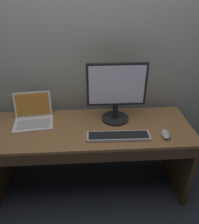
# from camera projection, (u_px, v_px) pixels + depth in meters

# --- Properties ---
(ground_plane) EXTENTS (14.00, 14.00, 0.00)m
(ground_plane) POSITION_uv_depth(u_px,v_px,m) (90.00, 187.00, 2.11)
(ground_plane) COLOR #2D333D
(back_wall) EXTENTS (4.18, 0.04, 2.90)m
(back_wall) POSITION_uv_depth(u_px,v_px,m) (85.00, 24.00, 1.68)
(back_wall) COLOR #9EA093
(back_wall) RESTS_ON ground
(desk) EXTENTS (1.70, 0.58, 0.71)m
(desk) POSITION_uv_depth(u_px,v_px,m) (89.00, 148.00, 1.83)
(desk) COLOR olive
(desk) RESTS_ON ground
(laptop_white) EXTENTS (0.34, 0.31, 0.23)m
(laptop_white) POSITION_uv_depth(u_px,v_px,m) (33.00, 116.00, 1.79)
(laptop_white) COLOR white
(laptop_white) RESTS_ON desk
(external_monitor) EXTENTS (0.48, 0.23, 0.50)m
(external_monitor) POSITION_uv_depth(u_px,v_px,m) (116.00, 93.00, 1.71)
(external_monitor) COLOR black
(external_monitor) RESTS_ON desk
(wired_keyboard) EXTENTS (0.48, 0.13, 0.02)m
(wired_keyboard) POSITION_uv_depth(u_px,v_px,m) (118.00, 136.00, 1.62)
(wired_keyboard) COLOR #BCBCC1
(wired_keyboard) RESTS_ON desk
(computer_mouse) EXTENTS (0.08, 0.12, 0.04)m
(computer_mouse) POSITION_uv_depth(u_px,v_px,m) (166.00, 134.00, 1.63)
(computer_mouse) COLOR #B7B7BC
(computer_mouse) RESTS_ON desk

